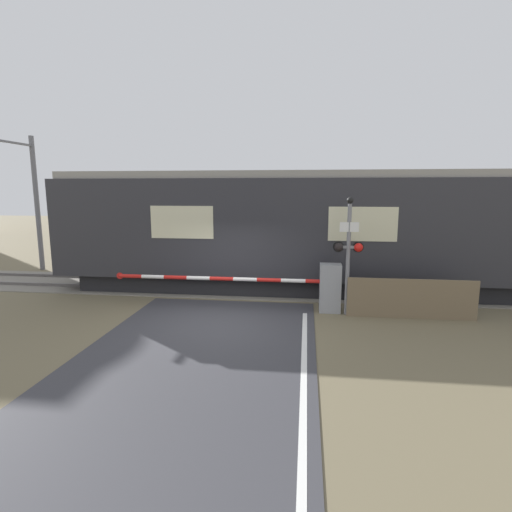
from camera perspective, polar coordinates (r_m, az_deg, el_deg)
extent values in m
plane|color=#6B6047|center=(10.79, -5.35, -9.39)|extent=(80.00, 80.00, 0.00)
cube|color=slate|center=(14.38, -2.05, -4.49)|extent=(36.00, 3.20, 0.03)
cube|color=#595451|center=(13.68, -2.54, -4.95)|extent=(36.00, 0.08, 0.10)
cube|color=#595451|center=(15.06, -1.61, -3.60)|extent=(36.00, 0.08, 0.10)
cube|color=black|center=(14.24, 13.83, -3.73)|extent=(18.76, 2.55, 0.60)
cube|color=#2D2D33|center=(13.93, 14.14, 3.97)|extent=(20.39, 3.00, 3.23)
cube|color=gray|center=(13.89, 14.43, 11.12)|extent=(19.98, 2.76, 0.24)
cube|color=beige|center=(12.42, 15.00, 4.42)|extent=(2.04, 0.02, 1.03)
cube|color=beige|center=(12.92, -10.55, 4.76)|extent=(2.04, 0.02, 1.03)
cube|color=gray|center=(11.65, 10.54, -4.52)|extent=(0.60, 0.44, 1.40)
cylinder|color=gray|center=(11.60, 10.56, -3.63)|extent=(0.16, 0.16, 0.18)
cylinder|color=red|center=(11.59, 8.82, -3.60)|extent=(0.70, 0.11, 0.11)
cylinder|color=white|center=(11.59, 5.34, -3.53)|extent=(0.70, 0.11, 0.11)
cylinder|color=red|center=(11.63, 1.87, -3.45)|extent=(0.70, 0.11, 0.11)
cylinder|color=white|center=(11.71, -1.57, -3.35)|extent=(0.70, 0.11, 0.11)
cylinder|color=red|center=(11.84, -4.94, -3.24)|extent=(0.70, 0.11, 0.11)
cylinder|color=white|center=(12.01, -8.23, -3.13)|extent=(0.70, 0.11, 0.11)
cylinder|color=red|center=(12.21, -11.42, -3.01)|extent=(0.70, 0.11, 0.11)
cylinder|color=white|center=(12.45, -14.50, -2.88)|extent=(0.70, 0.11, 0.11)
cylinder|color=red|center=(12.72, -17.45, -2.76)|extent=(0.70, 0.11, 0.11)
cylinder|color=red|center=(12.87, -18.87, -2.69)|extent=(0.20, 0.02, 0.20)
cylinder|color=gray|center=(11.32, 12.99, -0.61)|extent=(0.11, 0.11, 3.10)
cube|color=gray|center=(11.27, 13.06, 1.25)|extent=(0.66, 0.07, 0.07)
sphere|color=black|center=(11.19, 11.72, 1.24)|extent=(0.24, 0.24, 0.24)
sphere|color=red|center=(11.25, 14.45, 1.18)|extent=(0.24, 0.24, 0.24)
cylinder|color=black|center=(11.30, 11.68, 1.32)|extent=(0.30, 0.06, 0.30)
cylinder|color=black|center=(11.36, 14.38, 1.26)|extent=(0.30, 0.06, 0.30)
cube|color=white|center=(11.16, 13.19, 4.05)|extent=(0.51, 0.02, 0.26)
sphere|color=black|center=(11.16, 13.31, 7.75)|extent=(0.18, 0.18, 0.18)
cylinder|color=slate|center=(19.65, -28.81, 6.47)|extent=(0.20, 0.20, 5.70)
cube|color=slate|center=(19.01, -31.03, 13.65)|extent=(0.10, 1.80, 0.08)
cube|color=#726047|center=(11.68, 21.30, -5.74)|extent=(3.43, 0.06, 1.10)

